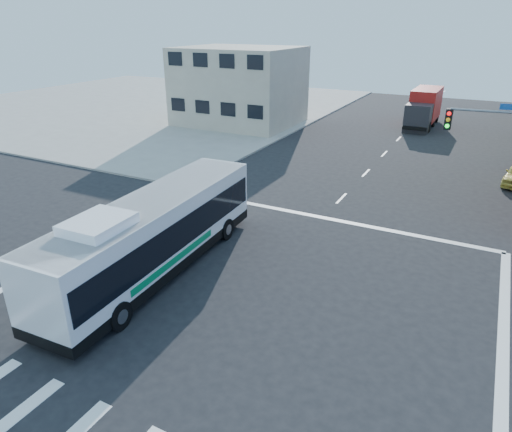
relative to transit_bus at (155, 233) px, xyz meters
The scene contains 5 objects.
ground 5.02m from the transit_bus, ahead, with size 120.00×120.00×0.00m, color black.
sidewalk_nw 46.15m from the transit_bus, 131.17° to the left, with size 50.00×50.00×0.15m, color gray.
building_west 32.24m from the transit_bus, 112.63° to the left, with size 12.06×10.06×8.00m.
transit_bus is the anchor object (origin of this frame).
box_truck 38.11m from the transit_bus, 81.52° to the left, with size 2.62×8.56×3.84m.
Camera 1 is at (7.71, -13.82, 10.55)m, focal length 32.00 mm.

